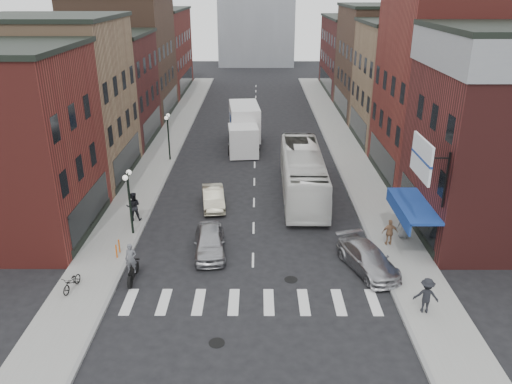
% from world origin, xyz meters
% --- Properties ---
extents(ground, '(160.00, 160.00, 0.00)m').
position_xyz_m(ground, '(0.00, 0.00, 0.00)').
color(ground, black).
rests_on(ground, ground).
extents(sidewalk_left, '(3.00, 74.00, 0.15)m').
position_xyz_m(sidewalk_left, '(-8.50, 22.00, 0.07)').
color(sidewalk_left, gray).
rests_on(sidewalk_left, ground).
extents(sidewalk_right, '(3.00, 74.00, 0.15)m').
position_xyz_m(sidewalk_right, '(8.50, 22.00, 0.07)').
color(sidewalk_right, gray).
rests_on(sidewalk_right, ground).
extents(curb_left, '(0.20, 74.00, 0.16)m').
position_xyz_m(curb_left, '(-7.00, 22.00, 0.00)').
color(curb_left, gray).
rests_on(curb_left, ground).
extents(curb_right, '(0.20, 74.00, 0.16)m').
position_xyz_m(curb_right, '(7.00, 22.00, 0.00)').
color(curb_right, gray).
rests_on(curb_right, ground).
extents(crosswalk_stripes, '(12.00, 2.20, 0.01)m').
position_xyz_m(crosswalk_stripes, '(0.00, -3.00, 0.00)').
color(crosswalk_stripes, silver).
rests_on(crosswalk_stripes, ground).
extents(bldg_left_mid_a, '(10.30, 10.20, 12.30)m').
position_xyz_m(bldg_left_mid_a, '(-14.99, 14.00, 6.15)').
color(bldg_left_mid_a, '#916E50').
rests_on(bldg_left_mid_a, ground).
extents(bldg_left_mid_b, '(10.30, 10.20, 10.30)m').
position_xyz_m(bldg_left_mid_b, '(-14.99, 24.00, 5.15)').
color(bldg_left_mid_b, '#4D1D1B').
rests_on(bldg_left_mid_b, ground).
extents(bldg_left_far_a, '(10.30, 12.20, 13.30)m').
position_xyz_m(bldg_left_far_a, '(-14.99, 35.00, 6.65)').
color(bldg_left_far_a, brown).
rests_on(bldg_left_far_a, ground).
extents(bldg_left_far_b, '(10.30, 16.20, 11.30)m').
position_xyz_m(bldg_left_far_b, '(-14.99, 49.00, 5.65)').
color(bldg_left_far_b, maroon).
rests_on(bldg_left_far_b, ground).
extents(bldg_right_mid_a, '(10.30, 10.20, 14.30)m').
position_xyz_m(bldg_right_mid_a, '(15.00, 14.00, 7.15)').
color(bldg_right_mid_a, maroon).
rests_on(bldg_right_mid_a, ground).
extents(bldg_right_mid_b, '(10.30, 10.20, 11.30)m').
position_xyz_m(bldg_right_mid_b, '(14.99, 24.00, 5.65)').
color(bldg_right_mid_b, '#916E50').
rests_on(bldg_right_mid_b, ground).
extents(bldg_right_far_a, '(10.30, 12.20, 12.30)m').
position_xyz_m(bldg_right_far_a, '(14.99, 35.00, 6.15)').
color(bldg_right_far_a, brown).
rests_on(bldg_right_far_a, ground).
extents(bldg_right_far_b, '(10.30, 16.20, 10.30)m').
position_xyz_m(bldg_right_far_b, '(14.99, 49.00, 5.15)').
color(bldg_right_far_b, '#4D1D1B').
rests_on(bldg_right_far_b, ground).
extents(awning_blue, '(1.80, 5.00, 0.78)m').
position_xyz_m(awning_blue, '(8.93, 2.50, 2.63)').
color(awning_blue, navy).
rests_on(awning_blue, ground).
extents(billboard_sign, '(1.52, 3.00, 3.70)m').
position_xyz_m(billboard_sign, '(8.59, 0.50, 6.13)').
color(billboard_sign, black).
rests_on(billboard_sign, ground).
extents(streetlamp_near, '(0.32, 1.22, 4.11)m').
position_xyz_m(streetlamp_near, '(-7.40, 4.00, 2.91)').
color(streetlamp_near, black).
rests_on(streetlamp_near, ground).
extents(streetlamp_far, '(0.32, 1.22, 4.11)m').
position_xyz_m(streetlamp_far, '(-7.40, 18.00, 2.91)').
color(streetlamp_far, black).
rests_on(streetlamp_far, ground).
extents(bike_rack, '(0.08, 0.68, 0.80)m').
position_xyz_m(bike_rack, '(-7.60, 1.30, 0.55)').
color(bike_rack, '#D8590C').
rests_on(bike_rack, sidewalk_left).
extents(box_truck, '(3.16, 8.86, 3.77)m').
position_xyz_m(box_truck, '(-1.01, 22.19, 1.86)').
color(box_truck, silver).
rests_on(box_truck, ground).
extents(motorcycle_rider, '(0.61, 2.11, 2.15)m').
position_xyz_m(motorcycle_rider, '(-6.21, -1.11, 1.00)').
color(motorcycle_rider, black).
rests_on(motorcycle_rider, ground).
extents(transit_bus, '(2.96, 11.95, 3.32)m').
position_xyz_m(transit_bus, '(3.52, 10.47, 1.66)').
color(transit_bus, white).
rests_on(transit_bus, ground).
extents(sedan_left_near, '(2.12, 4.45, 1.47)m').
position_xyz_m(sedan_left_near, '(-2.47, 1.79, 0.73)').
color(sedan_left_near, '#A5A4A9').
rests_on(sedan_left_near, ground).
extents(sedan_left_far, '(1.96, 4.24, 1.34)m').
position_xyz_m(sedan_left_far, '(-2.80, 8.30, 0.67)').
color(sedan_left_far, beige).
rests_on(sedan_left_far, ground).
extents(curb_car, '(3.29, 5.00, 1.35)m').
position_xyz_m(curb_car, '(6.18, 0.00, 0.67)').
color(curb_car, '#A8A7AC').
rests_on(curb_car, ground).
extents(parked_bicycle, '(0.83, 1.64, 0.82)m').
position_xyz_m(parked_bicycle, '(-9.00, -2.15, 0.56)').
color(parked_bicycle, black).
rests_on(parked_bicycle, sidewalk_left).
extents(ped_left_solo, '(0.99, 0.65, 1.90)m').
position_xyz_m(ped_left_solo, '(-7.72, 5.85, 1.10)').
color(ped_left_solo, black).
rests_on(ped_left_solo, sidewalk_left).
extents(ped_right_a, '(1.22, 0.77, 1.76)m').
position_xyz_m(ped_right_a, '(8.03, -3.92, 1.03)').
color(ped_right_a, black).
rests_on(ped_right_a, sidewalk_right).
extents(ped_right_b, '(0.97, 0.54, 1.59)m').
position_xyz_m(ped_right_b, '(7.95, 2.57, 0.95)').
color(ped_right_b, '#906749').
rests_on(ped_right_b, sidewalk_right).
extents(ped_right_c, '(0.86, 0.62, 1.64)m').
position_xyz_m(ped_right_c, '(9.03, 3.45, 0.97)').
color(ped_right_c, slate).
rests_on(ped_right_c, sidewalk_right).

